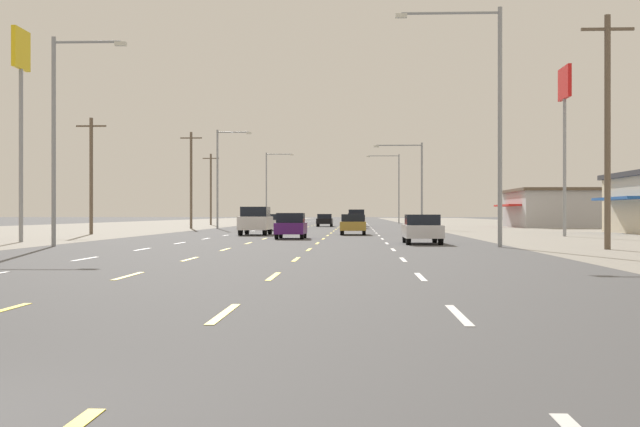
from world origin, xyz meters
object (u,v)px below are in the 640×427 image
(suv_inner_right_distant_b, at_px, (356,218))
(sedan_far_right_nearest, at_px, (422,229))
(hatchback_inner_right_farthest, at_px, (356,221))
(sedan_center_turn_distant_a, at_px, (325,220))
(streetlight_left_row_1, at_px, (221,172))
(sedan_inner_left_farther, at_px, (286,221))
(streetlight_right_row_1, at_px, (416,177))
(pole_sign_left_row_1, at_px, (21,81))
(sedan_inner_right_midfar, at_px, (353,224))
(streetlight_right_row_2, at_px, (395,183))
(suv_inner_left_mid, at_px, (256,220))
(pole_sign_right_row_1, at_px, (565,103))
(streetlight_left_row_2, at_px, (269,183))
(sedan_inner_left_far, at_px, (277,222))
(streetlight_right_row_0, at_px, (489,108))
(hatchback_center_turn_near, at_px, (291,226))
(streetlight_left_row_0, at_px, (61,127))

(suv_inner_right_distant_b, bearing_deg, sedan_far_right_nearest, -86.72)
(hatchback_inner_right_farthest, xyz_separation_m, sedan_center_turn_distant_a, (-3.62, 12.21, -0.03))
(sedan_far_right_nearest, height_order, streetlight_left_row_1, streetlight_left_row_1)
(sedan_inner_left_farther, distance_m, streetlight_right_row_1, 13.66)
(sedan_inner_left_farther, height_order, pole_sign_left_row_1, pole_sign_left_row_1)
(sedan_inner_right_midfar, height_order, streetlight_right_row_2, streetlight_right_row_2)
(suv_inner_left_mid, bearing_deg, sedan_center_turn_distant_a, 84.89)
(hatchback_inner_right_farthest, relative_size, streetlight_left_row_1, 0.40)
(sedan_center_turn_distant_a, relative_size, streetlight_right_row_1, 0.53)
(pole_sign_left_row_1, height_order, pole_sign_right_row_1, pole_sign_left_row_1)
(sedan_center_turn_distant_a, height_order, streetlight_left_row_2, streetlight_left_row_2)
(sedan_inner_right_midfar, distance_m, pole_sign_left_row_1, 25.04)
(sedan_center_turn_distant_a, distance_m, streetlight_left_row_2, 33.64)
(hatchback_inner_right_farthest, height_order, streetlight_right_row_1, streetlight_right_row_1)
(sedan_inner_left_far, xyz_separation_m, suv_inner_right_distant_b, (7.10, 24.56, 0.27))
(pole_sign_right_row_1, xyz_separation_m, streetlight_right_row_0, (-7.76, -18.20, -2.55))
(suv_inner_right_distant_b, relative_size, pole_sign_right_row_1, 0.44)
(sedan_inner_left_farther, bearing_deg, sedan_inner_right_midfar, -74.19)
(sedan_inner_left_farther, relative_size, streetlight_right_row_2, 0.43)
(sedan_far_right_nearest, bearing_deg, sedan_inner_left_far, 107.53)
(sedan_inner_right_midfar, bearing_deg, suv_inner_left_mid, -173.46)
(hatchback_inner_right_farthest, distance_m, streetlight_right_row_0, 47.78)
(sedan_far_right_nearest, height_order, hatchback_inner_right_farthest, hatchback_inner_right_farthest)
(pole_sign_right_row_1, distance_m, streetlight_right_row_1, 28.67)
(sedan_far_right_nearest, distance_m, sedan_inner_right_midfar, 18.18)
(hatchback_center_turn_near, height_order, suv_inner_right_distant_b, suv_inner_right_distant_b)
(hatchback_inner_right_farthest, xyz_separation_m, streetlight_left_row_2, (-13.40, 43.93, 5.46))
(sedan_inner_left_farther, xyz_separation_m, sedan_center_turn_distant_a, (3.42, 13.20, 0.00))
(hatchback_inner_right_farthest, bearing_deg, streetlight_right_row_0, -82.72)
(sedan_inner_right_midfar, bearing_deg, streetlight_right_row_1, 75.56)
(hatchback_center_turn_near, relative_size, sedan_center_turn_distant_a, 0.87)
(sedan_inner_left_farther, relative_size, streetlight_right_row_1, 0.53)
(sedan_center_turn_distant_a, xyz_separation_m, streetlight_right_row_0, (9.64, -59.30, 5.49))
(pole_sign_left_row_1, relative_size, streetlight_left_row_1, 1.14)
(sedan_center_turn_distant_a, relative_size, streetlight_left_row_2, 0.41)
(pole_sign_left_row_1, bearing_deg, streetlight_left_row_0, -53.83)
(sedan_inner_right_midfar, xyz_separation_m, streetlight_left_row_1, (-13.30, 23.64, 4.87))
(suv_inner_right_distant_b, bearing_deg, streetlight_right_row_0, -84.45)
(suv_inner_right_distant_b, bearing_deg, streetlight_left_row_2, 114.49)
(streetlight_right_row_1, xyz_separation_m, streetlight_right_row_2, (0.07, 45.51, 1.10))
(sedan_inner_left_far, bearing_deg, streetlight_right_row_1, 33.42)
(sedan_inner_left_far, distance_m, streetlight_left_row_1, 11.76)
(pole_sign_right_row_1, distance_m, streetlight_left_row_0, 32.95)
(sedan_far_right_nearest, distance_m, sedan_inner_left_farther, 43.32)
(suv_inner_left_mid, height_order, sedan_inner_left_farther, suv_inner_left_mid)
(streetlight_right_row_0, bearing_deg, sedan_inner_right_midfar, 105.83)
(hatchback_center_turn_near, bearing_deg, suv_inner_left_mid, 109.94)
(pole_sign_right_row_1, xyz_separation_m, streetlight_left_row_0, (-27.27, -18.20, -3.30))
(sedan_far_right_nearest, relative_size, suv_inner_right_distant_b, 0.92)
(sedan_center_turn_distant_a, height_order, streetlight_left_row_0, streetlight_left_row_0)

